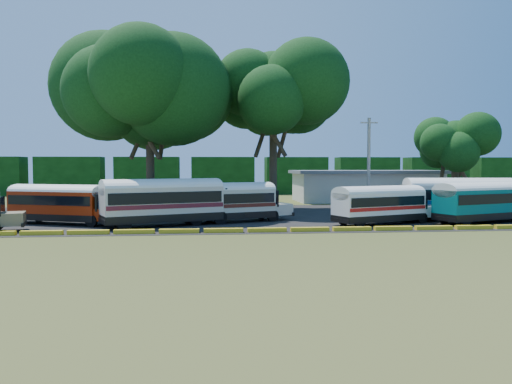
{
  "coord_description": "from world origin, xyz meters",
  "views": [
    {
      "loc": [
        -2.65,
        -32.97,
        4.57
      ],
      "look_at": [
        1.23,
        6.0,
        2.52
      ],
      "focal_mm": 35.0,
      "sensor_mm": 36.0,
      "label": 1
    }
  ],
  "objects": [
    {
      "name": "bus_red",
      "position": [
        -14.01,
        7.27,
        1.79
      ],
      "size": [
        9.68,
        5.77,
        3.13
      ],
      "rotation": [
        0.0,
        0.0,
        -0.39
      ],
      "color": "black",
      "rests_on": "ground"
    },
    {
      "name": "bus_cream_west",
      "position": [
        -5.76,
        5.31,
        2.04
      ],
      "size": [
        11.18,
        6.48,
        3.6
      ],
      "rotation": [
        0.0,
        0.0,
        0.37
      ],
      "color": "black",
      "rests_on": "ground"
    },
    {
      "name": "bus_white_blue",
      "position": [
        18.76,
        6.95,
        2.02
      ],
      "size": [
        11.09,
        3.86,
        3.57
      ],
      "rotation": [
        0.0,
        0.0,
        -0.11
      ],
      "color": "black",
      "rests_on": "ground"
    },
    {
      "name": "terminal_building",
      "position": [
        18.0,
        30.0,
        2.03
      ],
      "size": [
        19.0,
        9.0,
        4.0
      ],
      "color": "beige",
      "rests_on": "ground"
    },
    {
      "name": "asphalt_strip",
      "position": [
        1.0,
        12.0,
        0.01
      ],
      "size": [
        64.0,
        24.0,
        0.02
      ],
      "primitive_type": "cube",
      "color": "black",
      "rests_on": "ground"
    },
    {
      "name": "utility_pole",
      "position": [
        12.09,
        11.27,
        4.58
      ],
      "size": [
        1.6,
        0.3,
        8.94
      ],
      "color": "gray",
      "rests_on": "ground"
    },
    {
      "name": "tree_east",
      "position": [
        25.4,
        20.97,
        7.13
      ],
      "size": [
        6.81,
        6.81,
        9.71
      ],
      "color": "#3D301E",
      "rests_on": "ground"
    },
    {
      "name": "tree_center",
      "position": [
        4.24,
        18.23,
        12.17
      ],
      "size": [
        10.97,
        10.97,
        16.25
      ],
      "color": "#3D301E",
      "rests_on": "ground"
    },
    {
      "name": "bus_cream_east",
      "position": [
        -0.97,
        7.12,
        1.83
      ],
      "size": [
        10.04,
        5.79,
        3.23
      ],
      "rotation": [
        0.0,
        0.0,
        0.37
      ],
      "color": "black",
      "rests_on": "ground"
    },
    {
      "name": "curb",
      "position": [
        -0.0,
        1.0,
        0.15
      ],
      "size": [
        53.7,
        0.45,
        0.3
      ],
      "color": "gold",
      "rests_on": "ground"
    },
    {
      "name": "treeline_backdrop",
      "position": [
        0.0,
        48.0,
        3.0
      ],
      "size": [
        130.0,
        4.0,
        6.0
      ],
      "color": "black",
      "rests_on": "ground"
    },
    {
      "name": "tree_west",
      "position": [
        -8.07,
        16.27,
        11.68
      ],
      "size": [
        14.02,
        14.02,
        16.85
      ],
      "color": "#3D301E",
      "rests_on": "ground"
    },
    {
      "name": "bus_teal",
      "position": [
        19.28,
        4.65,
        1.87
      ],
      "size": [
        10.16,
        5.76,
        3.27
      ],
      "rotation": [
        0.0,
        0.0,
        0.36
      ],
      "color": "black",
      "rests_on": "ground"
    },
    {
      "name": "bus_white_red",
      "position": [
        10.89,
        4.58,
        1.71
      ],
      "size": [
        9.4,
        5.49,
        3.03
      ],
      "rotation": [
        0.0,
        0.0,
        0.38
      ],
      "color": "black",
      "rests_on": "ground"
    },
    {
      "name": "ground",
      "position": [
        0.0,
        0.0,
        0.0
      ],
      "size": [
        160.0,
        160.0,
        0.0
      ],
      "primitive_type": "plane",
      "color": "#364717",
      "rests_on": "ground"
    }
  ]
}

